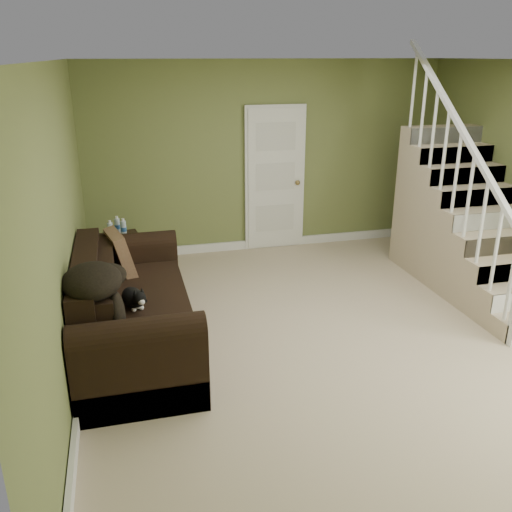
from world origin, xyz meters
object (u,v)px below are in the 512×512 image
sofa (130,313)px  banana (140,327)px  side_table (120,260)px  cat (133,298)px

sofa → banana: (0.08, -0.66, 0.17)m
side_table → cat: 1.82m
side_table → cat: (0.11, -1.79, 0.29)m
banana → cat: bearing=81.4°
sofa → side_table: size_ratio=2.84×
side_table → banana: side_table is taller
sofa → side_table: (-0.06, 1.58, -0.05)m
side_table → banana: (0.14, -2.23, 0.22)m
side_table → banana: size_ratio=5.10×
sofa → cat: 0.33m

